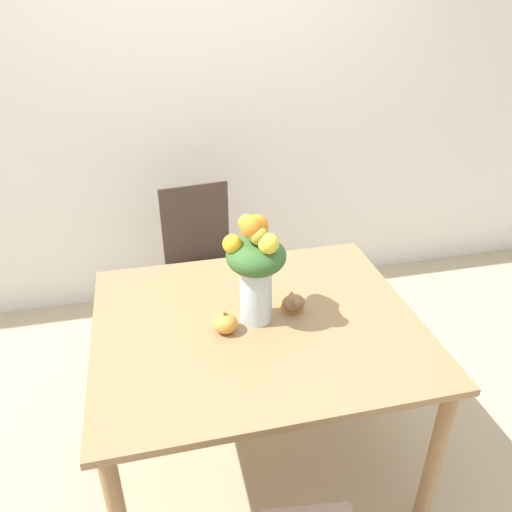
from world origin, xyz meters
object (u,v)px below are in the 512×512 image
Objects in this scene: turkey_figurine at (292,301)px; dining_chair_near_window at (203,266)px; flower_vase at (255,261)px; pumpkin at (225,323)px.

dining_chair_near_window reaches higher than turkey_figurine.
dining_chair_near_window is (-0.26, 0.89, -0.31)m from turkey_figurine.
pumpkin is (-0.13, -0.06, -0.23)m from flower_vase.
flower_vase is 0.49× the size of dining_chair_near_window.
turkey_figurine is 0.98m from dining_chair_near_window.
dining_chair_near_window is at bearing 88.10° from pumpkin.
dining_chair_near_window reaches higher than pumpkin.
flower_vase reaches higher than dining_chair_near_window.
pumpkin is 0.31m from turkey_figurine.
flower_vase is 0.28m from turkey_figurine.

